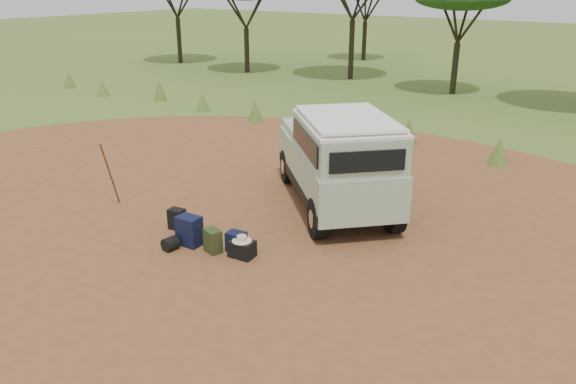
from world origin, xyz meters
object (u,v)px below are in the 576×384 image
Objects in this scene: backpack_black at (177,219)px; backpack_navy at (189,231)px; hard_case at (242,249)px; duffel_navy at (236,242)px; walking_staff at (110,174)px; backpack_olive at (213,241)px; safari_vehicle at (338,161)px.

backpack_black is 0.74× the size of backpack_navy.
backpack_navy is 1.30× the size of hard_case.
backpack_black is 0.89m from backpack_navy.
backpack_black is at bearing 169.08° from duffel_navy.
walking_staff is at bearing 170.63° from backpack_black.
walking_staff is at bearing -169.40° from backpack_olive.
duffel_navy is at bearing 148.08° from hard_case.
backpack_navy is at bearing -36.61° from backpack_black.
backpack_black is 1.12× the size of duffel_navy.
hard_case is (-0.15, -3.31, -0.96)m from safari_vehicle.
safari_vehicle reaches higher than walking_staff.
backpack_navy is (0.78, -0.40, 0.08)m from backpack_black.
safari_vehicle is at bearing 74.26° from duffel_navy.
backpack_black reaches higher than hard_case.
backpack_black is at bearing -178.25° from backpack_olive.
duffel_navy reaches higher than hard_case.
walking_staff is 3.61m from backpack_olive.
walking_staff is 3.01m from backpack_navy.
backpack_olive is (0.61, 0.04, -0.07)m from backpack_navy.
walking_staff is 3.56× the size of hard_case.
hard_case is (1.21, 0.22, -0.14)m from backpack_navy.
backpack_olive is at bearing -169.72° from hard_case.
backpack_olive is at bearing -58.05° from safari_vehicle.
walking_staff is 4.14× the size of duffel_navy.
hard_case is (0.25, -0.12, -0.04)m from duffel_navy.
backpack_navy is at bearing -66.97° from safari_vehicle.
backpack_navy is 1.24m from hard_case.
backpack_navy reaches higher than backpack_black.
hard_case is (1.99, -0.19, -0.06)m from backpack_black.
safari_vehicle is 7.60× the size of backpack_navy.
backpack_navy reaches higher than hard_case.
backpack_navy is at bearing -169.41° from duffel_navy.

